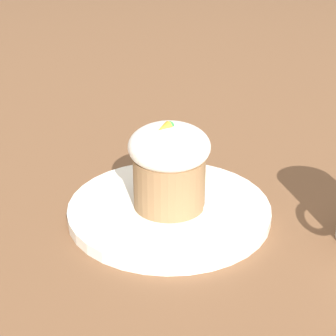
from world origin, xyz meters
name	(u,v)px	position (x,y,z in m)	size (l,w,h in m)	color
ground_plane	(169,215)	(0.00, 0.00, 0.00)	(4.00, 4.00, 0.00)	brown
dessert_plate	(169,210)	(0.00, 0.00, 0.01)	(0.22, 0.22, 0.01)	white
carrot_cake	(168,163)	(0.00, 0.00, 0.06)	(0.09, 0.09, 0.10)	olive
spoon	(180,201)	(-0.01, 0.01, 0.02)	(0.08, 0.12, 0.01)	silver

